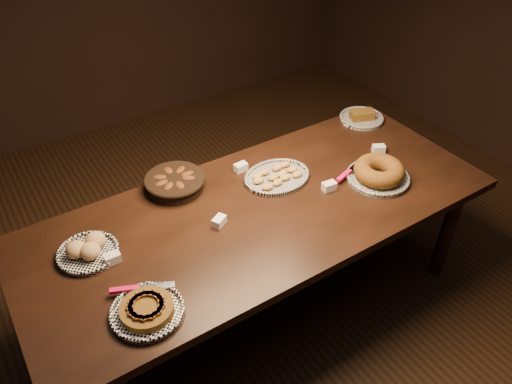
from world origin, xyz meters
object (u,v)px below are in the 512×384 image
apple_tart_plate (147,310)px  bundt_cake_plate (378,173)px  buffet_table (261,219)px  madeleine_platter (277,176)px

apple_tart_plate → bundt_cake_plate: bearing=-11.9°
buffet_table → apple_tart_plate: (-0.74, -0.30, 0.10)m
apple_tart_plate → madeleine_platter: apple_tart_plate is taller
buffet_table → bundt_cake_plate: 0.68m
buffet_table → bundt_cake_plate: bearing=-12.0°
madeleine_platter → bundt_cake_plate: (0.45, -0.30, 0.03)m
buffet_table → madeleine_platter: 0.28m
madeleine_platter → apple_tart_plate: bearing=-149.1°
buffet_table → madeleine_platter: madeleine_platter is taller
bundt_cake_plate → buffet_table: bearing=150.8°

